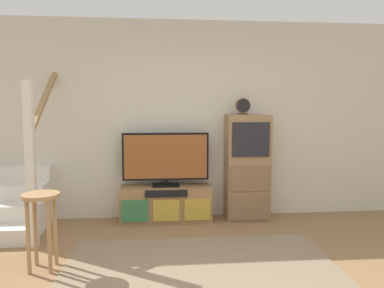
{
  "coord_description": "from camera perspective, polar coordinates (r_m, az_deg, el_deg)",
  "views": [
    {
      "loc": [
        -0.37,
        -2.47,
        1.49
      ],
      "look_at": [
        0.02,
        1.89,
        1.07
      ],
      "focal_mm": 33.16,
      "sensor_mm": 36.0,
      "label": 1
    }
  ],
  "objects": [
    {
      "name": "back_wall",
      "position": [
        4.95,
        -0.85,
        3.89
      ],
      "size": [
        6.4,
        0.12,
        2.7
      ],
      "primitive_type": "cube",
      "color": "beige",
      "rests_on": "ground_plane"
    },
    {
      "name": "area_rug",
      "position": [
        3.43,
        1.67,
        -20.1
      ],
      "size": [
        2.6,
        1.8,
        0.01
      ],
      "primitive_type": "cube",
      "color": "#847056",
      "rests_on": "ground_plane"
    },
    {
      "name": "media_console",
      "position": [
        4.83,
        -4.19,
        -9.55
      ],
      "size": [
        1.21,
        0.38,
        0.47
      ],
      "color": "#997047",
      "rests_on": "ground_plane"
    },
    {
      "name": "television",
      "position": [
        4.73,
        -4.25,
        -2.24
      ],
      "size": [
        1.15,
        0.22,
        0.72
      ],
      "color": "black",
      "rests_on": "media_console"
    },
    {
      "name": "side_cabinet",
      "position": [
        4.89,
        8.89,
        -3.73
      ],
      "size": [
        0.58,
        0.38,
        1.43
      ],
      "color": "#93704C",
      "rests_on": "ground_plane"
    },
    {
      "name": "desk_clock",
      "position": [
        4.79,
        8.19,
        6.0
      ],
      "size": [
        0.2,
        0.08,
        0.22
      ],
      "color": "#4C3823",
      "rests_on": "side_cabinet"
    },
    {
      "name": "staircase",
      "position": [
        5.16,
        -26.44,
        -7.62
      ],
      "size": [
        1.0,
        1.36,
        2.2
      ],
      "color": "silver",
      "rests_on": "ground_plane"
    },
    {
      "name": "bar_stool_near",
      "position": [
        3.62,
        -23.07,
        -10.23
      ],
      "size": [
        0.34,
        0.34,
        0.72
      ],
      "color": "#A37A4C",
      "rests_on": "ground_plane"
    }
  ]
}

